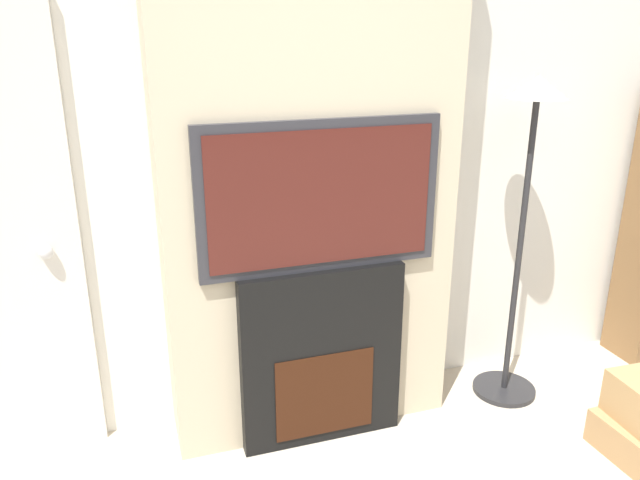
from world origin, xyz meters
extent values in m
cube|color=silver|center=(0.00, 2.03, 1.35)|extent=(6.00, 0.06, 2.70)
cube|color=beige|center=(0.00, 1.84, 1.35)|extent=(1.30, 0.32, 2.70)
cube|color=black|center=(0.00, 1.68, 0.42)|extent=(0.74, 0.14, 0.84)
cube|color=#33160A|center=(0.00, 1.61, 0.25)|extent=(0.46, 0.01, 0.40)
cube|color=#2D2D33|center=(0.00, 1.68, 1.16)|extent=(1.04, 0.06, 0.64)
cube|color=#471914|center=(0.00, 1.65, 1.16)|extent=(0.95, 0.01, 0.56)
cylinder|color=#262628|center=(1.03, 1.71, 0.01)|extent=(0.32, 0.32, 0.03)
cylinder|color=#262628|center=(1.03, 1.71, 0.77)|extent=(0.03, 0.03, 1.50)
cone|color=#B7B2A3|center=(1.03, 1.71, 1.57)|extent=(0.28, 0.28, 0.10)
sphere|color=silver|center=(-1.10, 1.94, 0.95)|extent=(0.06, 0.06, 0.06)
camera|label=1|loc=(-0.78, -0.68, 1.85)|focal=35.00mm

